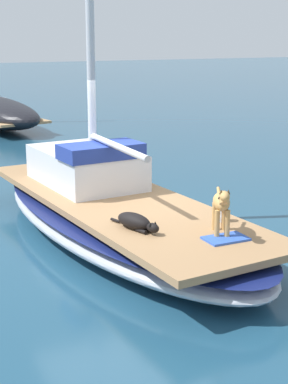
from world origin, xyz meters
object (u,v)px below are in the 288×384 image
object	(u,v)px
dog_tan	(222,204)
deck_winch	(223,214)
dog_black	(136,222)
sailboat_main	(118,218)
deck_towel	(226,239)

from	to	relation	value
dog_tan	deck_winch	xyz separation A→B (m)	(0.35, 0.51, -0.32)
dog_tan	dog_black	bearing A→B (deg)	143.19
sailboat_main	deck_towel	world-z (taller)	deck_towel
dog_black	dog_tan	world-z (taller)	dog_tan
sailboat_main	deck_towel	xyz separation A→B (m)	(0.50, -2.45, 0.34)
dog_tan	deck_towel	size ratio (longest dim) A/B	1.57
dog_black	deck_towel	xyz separation A→B (m)	(0.88, -0.89, -0.09)
sailboat_main	dog_black	distance (m)	1.67
dog_black	deck_winch	size ratio (longest dim) A/B	4.42
sailboat_main	deck_winch	size ratio (longest dim) A/B	35.44
sailboat_main	deck_winch	bearing A→B (deg)	-63.05
dog_tan	deck_towel	xyz separation A→B (m)	(-0.04, -0.19, -0.41)
deck_winch	dog_tan	bearing A→B (deg)	-124.39
deck_winch	deck_towel	bearing A→B (deg)	-119.15
deck_towel	dog_black	bearing A→B (deg)	134.85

